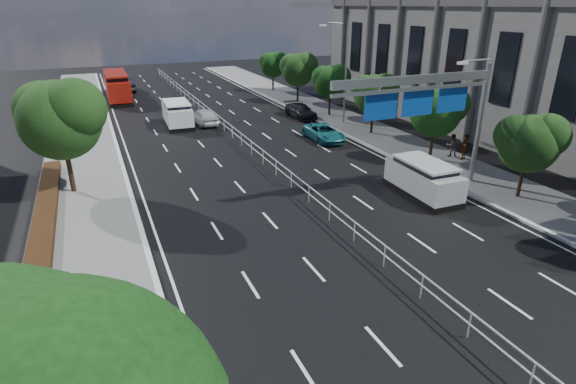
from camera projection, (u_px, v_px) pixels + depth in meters
ground at (450, 323)px, 15.60m from camera, size 160.00×160.00×0.00m
median_fence at (244, 142)px, 34.41m from camera, size 0.05×85.00×1.02m
hedge_near at (29, 329)px, 14.77m from camera, size 1.00×36.00×0.44m
toilet_sign at (99, 344)px, 10.41m from camera, size 1.62×0.18×4.34m
overhead_gantry at (431, 97)px, 24.42m from camera, size 10.24×0.38×7.45m
streetlight_far at (343, 66)px, 39.44m from camera, size 2.78×2.40×9.00m
civic_hall at (493, 52)px, 40.54m from camera, size 14.40×36.00×14.35m
near_tree_back at (60, 116)px, 24.60m from camera, size 4.84×4.51×6.69m
far_tree_c at (530, 140)px, 24.33m from camera, size 3.52×3.28×4.94m
far_tree_d at (437, 109)px, 30.57m from camera, size 3.85×3.59×5.34m
far_tree_e at (375, 92)px, 36.96m from camera, size 3.63×3.38×5.13m
far_tree_f at (331, 80)px, 43.32m from camera, size 3.52×3.28×5.02m
far_tree_g at (298, 68)px, 49.56m from camera, size 3.96×3.69×5.45m
far_tree_h at (273, 64)px, 56.03m from camera, size 3.41×3.18×4.91m
white_minivan at (177, 114)px, 40.57m from camera, size 2.46×5.21×2.22m
red_bus at (117, 85)px, 51.84m from camera, size 2.56×10.37×3.09m
near_car_silver at (204, 116)px, 41.30m from camera, size 2.17×4.46×1.47m
near_car_dark at (128, 85)px, 56.96m from camera, size 2.09×5.25×1.70m
silver_minivan at (423, 179)px, 25.69m from camera, size 2.28×5.03×2.06m
parked_car_teal at (324, 133)px, 36.40m from camera, size 2.25×4.68×1.29m
parked_car_dark at (301, 111)px, 43.77m from camera, size 1.98×4.56×1.30m
pedestrian_a at (464, 147)px, 31.37m from camera, size 0.78×0.67×1.80m
pedestrian_b at (452, 145)px, 32.07m from camera, size 0.96×0.86×1.62m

